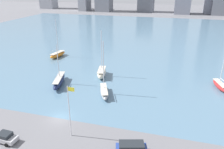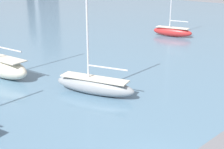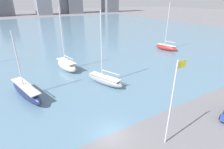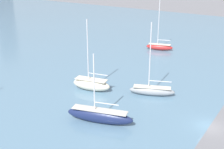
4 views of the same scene
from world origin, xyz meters
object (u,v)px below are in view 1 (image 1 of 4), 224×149
at_px(sailboat_cream, 102,73).
at_px(parked_suv_blue, 131,148).
at_px(sailboat_red, 220,85).
at_px(flag_pole, 70,110).
at_px(sailboat_navy, 59,81).
at_px(sailboat_gray, 104,91).
at_px(sailboat_orange, 58,54).
at_px(parked_pickup_silver, 3,137).

xyz_separation_m(sailboat_cream, parked_suv_blue, (13.50, -27.09, -0.12)).
height_order(sailboat_cream, sailboat_red, sailboat_red).
relative_size(flag_pole, sailboat_navy, 0.92).
relative_size(flag_pole, sailboat_cream, 0.74).
bearing_deg(sailboat_red, sailboat_navy, 176.21).
bearing_deg(sailboat_gray, sailboat_orange, 115.52).
distance_m(flag_pole, sailboat_gray, 16.15).
bearing_deg(parked_pickup_silver, sailboat_cream, 169.22).
bearing_deg(parked_suv_blue, sailboat_gray, 13.93).
bearing_deg(sailboat_gray, parked_pickup_silver, -140.70).
relative_size(sailboat_cream, sailboat_navy, 1.24).
distance_m(sailboat_navy, sailboat_orange, 23.23).
height_order(flag_pole, sailboat_gray, sailboat_gray).
bearing_deg(sailboat_navy, sailboat_cream, 26.66).
height_order(sailboat_cream, sailboat_gray, sailboat_cream).
height_order(sailboat_navy, sailboat_gray, sailboat_gray).
distance_m(sailboat_gray, parked_pickup_silver, 22.73).
bearing_deg(sailboat_cream, parked_suv_blue, -74.14).
distance_m(sailboat_cream, sailboat_gray, 10.76).
bearing_deg(sailboat_navy, sailboat_orange, 104.28).
relative_size(sailboat_gray, parked_suv_blue, 2.47).
distance_m(sailboat_navy, parked_suv_blue, 29.45).
bearing_deg(sailboat_cream, parked_pickup_silver, -114.28).
relative_size(sailboat_orange, sailboat_gray, 1.02).
distance_m(sailboat_cream, sailboat_red, 30.34).
relative_size(flag_pole, sailboat_gray, 0.74).
distance_m(sailboat_red, parked_pickup_silver, 48.37).
bearing_deg(parked_suv_blue, flag_pole, 66.36).
bearing_deg(sailboat_cream, sailboat_navy, -148.87).
distance_m(sailboat_gray, sailboat_red, 28.54).
height_order(sailboat_orange, parked_suv_blue, sailboat_orange).
bearing_deg(parked_pickup_silver, parked_suv_blue, 100.56).
xyz_separation_m(flag_pole, sailboat_cream, (-2.91, 25.60, -4.01)).
bearing_deg(flag_pole, sailboat_cream, 96.49).
bearing_deg(parked_suv_blue, sailboat_navy, 33.63).
relative_size(sailboat_red, parked_pickup_silver, 2.62).
distance_m(sailboat_cream, parked_suv_blue, 30.27).
bearing_deg(sailboat_gray, sailboat_cream, 89.38).
xyz_separation_m(flag_pole, sailboat_red, (27.42, 26.14, -4.22)).
bearing_deg(sailboat_orange, flag_pole, -47.96).
height_order(sailboat_red, parked_pickup_silver, sailboat_red).
bearing_deg(flag_pole, sailboat_gray, 86.61).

